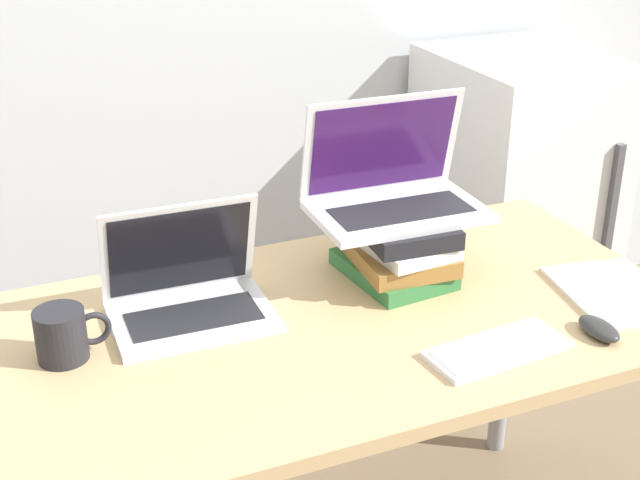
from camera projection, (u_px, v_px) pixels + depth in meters
The scene contains 9 objects.
desk at pixel (334, 353), 1.82m from camera, with size 1.45×0.76×0.75m.
laptop_left at pixel (188, 294), 1.78m from camera, with size 0.32×0.24×0.23m.
book_stack at pixel (396, 246), 1.94m from camera, with size 0.22×0.29×0.14m.
laptop_on_books at pixel (393, 189), 1.92m from camera, with size 0.37×0.25×0.24m.
wireless_keyboard at pixel (497, 349), 1.67m from camera, with size 0.28×0.14×0.01m.
mouse at pixel (599, 329), 1.72m from camera, with size 0.06×0.10×0.03m.
notepad at pixel (615, 293), 1.87m from camera, with size 0.25×0.31×0.01m.
mug at pixel (63, 335), 1.63m from camera, with size 0.14×0.09×0.10m.
mini_fridge at pixel (510, 212), 2.88m from camera, with size 0.47×0.60×1.02m.
Camera 1 is at (-0.64, -1.04, 1.64)m, focal length 50.00 mm.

